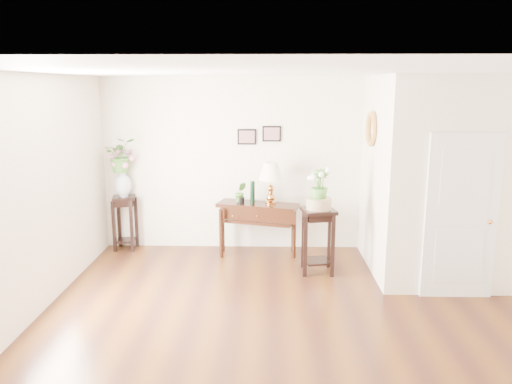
{
  "coord_description": "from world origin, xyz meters",
  "views": [
    {
      "loc": [
        -0.31,
        -5.28,
        2.65
      ],
      "look_at": [
        -0.47,
        1.3,
        1.25
      ],
      "focal_mm": 35.0,
      "sensor_mm": 36.0,
      "label": 1
    }
  ],
  "objects_px": {
    "plant_stand_a": "(125,223)",
    "console_table": "(258,229)",
    "table_lamp": "(271,182)",
    "plant_stand_b": "(318,241)"
  },
  "relations": [
    {
      "from": "console_table",
      "to": "table_lamp",
      "type": "xyz_separation_m",
      "value": [
        0.2,
        0.0,
        0.77
      ]
    },
    {
      "from": "console_table",
      "to": "plant_stand_b",
      "type": "xyz_separation_m",
      "value": [
        0.88,
        -0.74,
        0.05
      ]
    },
    {
      "from": "console_table",
      "to": "table_lamp",
      "type": "distance_m",
      "value": 0.8
    },
    {
      "from": "plant_stand_a",
      "to": "console_table",
      "type": "bearing_deg",
      "value": -6.0
    },
    {
      "from": "plant_stand_a",
      "to": "plant_stand_b",
      "type": "bearing_deg",
      "value": -17.49
    },
    {
      "from": "plant_stand_a",
      "to": "plant_stand_b",
      "type": "relative_size",
      "value": 0.95
    },
    {
      "from": "table_lamp",
      "to": "plant_stand_a",
      "type": "height_order",
      "value": "table_lamp"
    },
    {
      "from": "table_lamp",
      "to": "plant_stand_b",
      "type": "bearing_deg",
      "value": -47.39
    },
    {
      "from": "console_table",
      "to": "plant_stand_a",
      "type": "height_order",
      "value": "plant_stand_a"
    },
    {
      "from": "table_lamp",
      "to": "console_table",
      "type": "bearing_deg",
      "value": 180.0
    }
  ]
}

